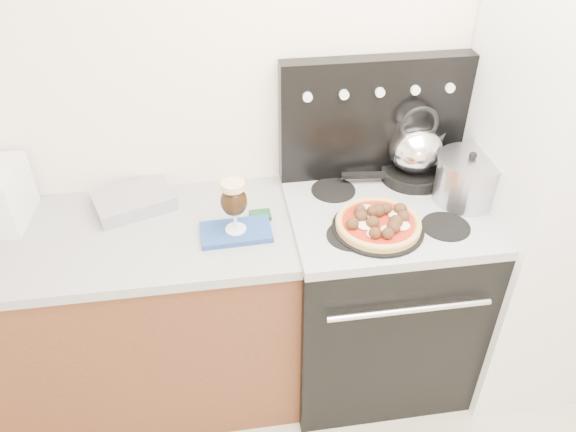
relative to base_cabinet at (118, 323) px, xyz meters
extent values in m
cube|color=white|center=(1.02, 0.30, 0.82)|extent=(3.50, 0.01, 2.50)
cube|color=brown|center=(0.00, 0.00, 0.00)|extent=(1.45, 0.60, 0.86)
cube|color=#9F9FA1|center=(0.00, 0.00, 0.45)|extent=(1.48, 0.63, 0.04)
cube|color=black|center=(1.10, -0.02, 0.01)|extent=(0.76, 0.65, 0.88)
cube|color=#ADADB2|center=(1.10, -0.02, 0.47)|extent=(0.76, 0.65, 0.04)
cube|color=black|center=(1.10, 0.25, 0.74)|extent=(0.76, 0.08, 0.50)
cube|color=silver|center=(1.80, -0.05, 0.52)|extent=(0.64, 0.68, 1.90)
cube|color=silver|center=(0.13, 0.16, 0.50)|extent=(0.35, 0.30, 0.06)
cube|color=navy|center=(0.51, -0.08, 0.48)|extent=(0.26, 0.16, 0.02)
cylinder|color=#252525|center=(1.03, -0.15, 0.50)|extent=(0.43, 0.43, 0.01)
cylinder|color=black|center=(1.26, 0.16, 0.51)|extent=(0.27, 0.27, 0.04)
cylinder|color=#ADACB7|center=(1.42, -0.01, 0.58)|extent=(0.30, 0.30, 0.18)
camera|label=1|loc=(0.46, -1.72, 1.75)|focal=35.00mm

